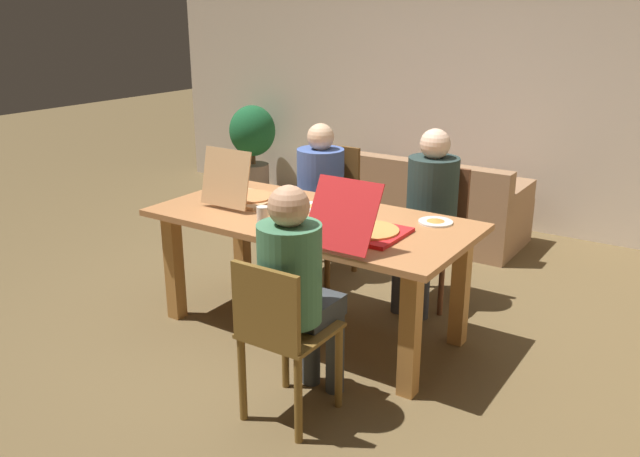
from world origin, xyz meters
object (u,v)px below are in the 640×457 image
drinking_glass_0 (263,217)px  potted_plant (253,141)px  pizza_box_0 (245,194)px  plate_1 (436,221)px  dining_table (311,234)px  person_2 (429,204)px  pizza_box_1 (364,229)px  couch (412,206)px  plate_0 (316,207)px  chair_1 (281,334)px  drinking_glass_1 (284,218)px  person_1 (297,282)px  chair_2 (435,227)px  person_0 (316,189)px  chair_0 (327,206)px

drinking_glass_0 → potted_plant: 3.60m
pizza_box_0 → plate_1: 1.26m
dining_table → person_2: bearing=60.6°
pizza_box_1 → couch: (-0.75, 2.21, -0.55)m
plate_0 → plate_1: same height
chair_1 → plate_1: bearing=78.1°
person_2 → pizza_box_0: person_2 is taller
couch → potted_plant: size_ratio=2.01×
plate_1 → potted_plant: size_ratio=0.21×
drinking_glass_1 → potted_plant: bearing=131.9°
person_1 → plate_0: 1.07m
chair_1 → person_1: size_ratio=0.72×
chair_2 → dining_table: bearing=-115.7°
pizza_box_1 → plate_1: 0.52m
pizza_box_0 → potted_plant: size_ratio=0.46×
pizza_box_0 → drinking_glass_0: pizza_box_0 is taller
plate_0 → dining_table: bearing=-65.9°
dining_table → person_1: (0.44, -0.77, 0.06)m
person_0 → plate_1: 1.24m
dining_table → couch: (-0.29, 2.05, -0.38)m
person_1 → drinking_glass_1: bearing=131.3°
chair_1 → pizza_box_0: size_ratio=1.92×
chair_1 → drinking_glass_1: 0.86m
dining_table → person_1: bearing=-60.5°
chair_1 → drinking_glass_0: size_ratio=7.14×
person_0 → pizza_box_1: bearing=-44.5°
person_0 → pizza_box_1: 1.30m
person_2 → couch: (-0.72, 1.28, -0.46)m
person_2 → pizza_box_0: 1.24m
person_2 → plate_0: (-0.51, -0.61, 0.05)m
chair_2 → drinking_glass_0: size_ratio=7.77×
person_1 → plate_1: 1.11m
couch → drinking_glass_1: bearing=-83.2°
plate_1 → couch: plate_1 is taller
pizza_box_0 → drinking_glass_1: bearing=-28.1°
couch → plate_1: bearing=-60.8°
chair_0 → chair_1: chair_0 is taller
person_2 → chair_0: bearing=171.6°
person_0 → plate_0: person_0 is taller
dining_table → chair_0: (-0.46, 0.91, -0.12)m
chair_2 → drinking_glass_0: bearing=-114.8°
couch → potted_plant: (-2.15, 0.39, 0.31)m
pizza_box_0 → chair_2: bearing=42.3°
dining_table → chair_2: 1.01m
plate_0 → potted_plant: bearing=136.0°
plate_1 → drinking_glass_0: (-0.82, -0.62, 0.05)m
chair_0 → couch: (0.17, 1.15, -0.26)m
person_1 → drinking_glass_1: (-0.45, 0.51, 0.11)m
drinking_glass_0 → couch: size_ratio=0.06×
plate_1 → chair_0: bearing=152.3°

